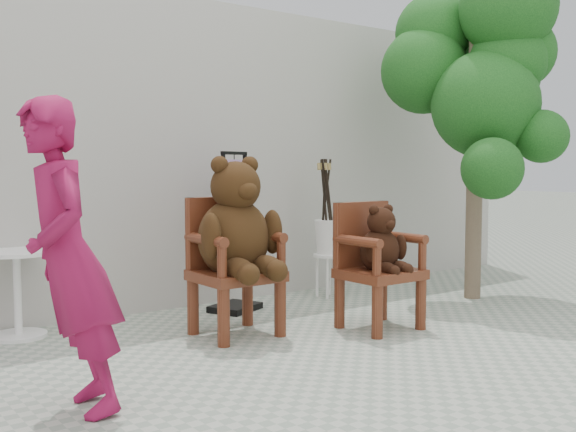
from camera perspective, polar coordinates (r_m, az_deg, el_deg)
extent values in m
plane|color=#9A9F8F|center=(4.85, 9.13, -12.31)|extent=(60.00, 60.00, 0.00)
cube|color=#B2AFA7|center=(7.16, -8.90, 5.17)|extent=(9.00, 1.00, 3.00)
cylinder|color=#491E0F|center=(5.21, -5.47, -8.56)|extent=(0.10, 0.10, 0.45)
cylinder|color=#491E0F|center=(5.62, -8.05, -7.65)|extent=(0.10, 0.10, 0.45)
cylinder|color=#491E0F|center=(5.50, -0.67, -7.86)|extent=(0.10, 0.10, 0.45)
cylinder|color=#491E0F|center=(5.89, -3.45, -7.06)|extent=(0.10, 0.10, 0.45)
cube|color=#491E0F|center=(5.50, -4.41, -5.04)|extent=(0.64, 0.59, 0.09)
cube|color=#491E0F|center=(5.67, -5.79, -1.34)|extent=(0.61, 0.09, 0.59)
cylinder|color=#491E0F|center=(5.53, -8.26, -1.50)|extent=(0.09, 0.09, 0.59)
cylinder|color=#491E0F|center=(5.12, -5.61, -3.74)|extent=(0.07, 0.07, 0.27)
cylinder|color=#491E0F|center=(5.31, -6.97, -2.01)|extent=(0.09, 0.56, 0.09)
cylinder|color=#491E0F|center=(5.81, -3.44, -1.19)|extent=(0.09, 0.09, 0.59)
cylinder|color=#491E0F|center=(5.43, -0.58, -3.27)|extent=(0.07, 0.07, 0.27)
cylinder|color=#491E0F|center=(5.61, -2.03, -1.65)|extent=(0.09, 0.56, 0.09)
ellipsoid|color=black|center=(5.48, -4.60, -1.89)|extent=(0.61, 0.52, 0.64)
sphere|color=black|center=(5.43, -4.46, 2.51)|extent=(0.41, 0.41, 0.41)
ellipsoid|color=black|center=(5.29, -3.52, 2.14)|extent=(0.18, 0.15, 0.15)
sphere|color=black|center=(5.36, -5.82, 4.33)|extent=(0.14, 0.14, 0.14)
sphere|color=black|center=(5.51, -3.27, 4.34)|extent=(0.14, 0.14, 0.14)
ellipsoid|color=black|center=(5.22, -6.53, -1.71)|extent=(0.14, 0.20, 0.37)
ellipsoid|color=black|center=(5.21, -4.21, -4.52)|extent=(0.18, 0.36, 0.18)
sphere|color=black|center=(5.09, -3.35, -4.94)|extent=(0.17, 0.17, 0.17)
ellipsoid|color=black|center=(5.53, -1.34, -1.35)|extent=(0.14, 0.20, 0.37)
ellipsoid|color=black|center=(5.35, -1.82, -4.27)|extent=(0.18, 0.36, 0.18)
sphere|color=black|center=(5.24, -0.93, -4.67)|extent=(0.17, 0.17, 0.17)
cylinder|color=#491E0F|center=(5.47, 7.57, -8.07)|extent=(0.09, 0.09, 0.43)
cylinder|color=#491E0F|center=(5.80, 4.38, -7.34)|extent=(0.09, 0.09, 0.43)
cylinder|color=#491E0F|center=(5.84, 11.18, -7.34)|extent=(0.09, 0.09, 0.43)
cylinder|color=#491E0F|center=(6.15, 7.98, -6.72)|extent=(0.09, 0.09, 0.43)
cube|color=#491E0F|center=(5.76, 7.81, -4.87)|extent=(0.61, 0.56, 0.08)
cube|color=#491E0F|center=(5.89, 6.21, -1.51)|extent=(0.58, 0.08, 0.56)
cylinder|color=#491E0F|center=(5.72, 4.27, -1.67)|extent=(0.08, 0.08, 0.56)
cylinder|color=#491E0F|center=(5.39, 7.53, -3.69)|extent=(0.07, 0.07, 0.25)
cylinder|color=#491E0F|center=(5.54, 5.89, -2.14)|extent=(0.08, 0.53, 0.08)
cylinder|color=#491E0F|center=(6.08, 8.04, -1.35)|extent=(0.08, 0.08, 0.56)
cylinder|color=#491E0F|center=(5.77, 11.30, -3.21)|extent=(0.07, 0.07, 0.25)
cylinder|color=#491E0F|center=(5.91, 9.67, -1.78)|extent=(0.08, 0.53, 0.08)
ellipsoid|color=black|center=(5.74, 7.76, -2.95)|extent=(0.36, 0.31, 0.38)
sphere|color=black|center=(5.71, 7.91, -0.48)|extent=(0.24, 0.24, 0.24)
ellipsoid|color=black|center=(5.64, 8.60, -0.72)|extent=(0.11, 0.09, 0.09)
sphere|color=black|center=(5.64, 7.27, 0.52)|extent=(0.08, 0.08, 0.08)
sphere|color=black|center=(5.76, 8.48, 0.58)|extent=(0.08, 0.08, 0.08)
ellipsoid|color=black|center=(5.57, 7.07, -2.89)|extent=(0.08, 0.12, 0.22)
ellipsoid|color=black|center=(5.59, 8.35, -4.42)|extent=(0.11, 0.21, 0.11)
sphere|color=black|center=(5.54, 8.96, -4.64)|extent=(0.10, 0.10, 0.10)
ellipsoid|color=black|center=(5.81, 9.51, -2.62)|extent=(0.08, 0.12, 0.22)
ellipsoid|color=black|center=(5.70, 9.46, -4.27)|extent=(0.11, 0.21, 0.11)
sphere|color=black|center=(5.65, 10.07, -4.48)|extent=(0.10, 0.10, 0.10)
imported|color=maroon|center=(3.87, -18.02, -3.44)|extent=(0.47, 0.67, 1.75)
cylinder|color=white|center=(5.80, -22.01, -2.87)|extent=(0.60, 0.60, 0.03)
cylinder|color=white|center=(5.85, -21.92, -6.18)|extent=(0.06, 0.06, 0.68)
cylinder|color=white|center=(5.92, -21.83, -9.37)|extent=(0.44, 0.44, 0.03)
cube|color=black|center=(6.25, -5.47, -1.54)|extent=(0.04, 0.04, 1.50)
cube|color=black|center=(6.55, -3.65, -1.27)|extent=(0.04, 0.04, 1.50)
cube|color=black|center=(6.37, -4.58, 5.33)|extent=(0.38, 0.19, 0.03)
cube|color=black|center=(6.51, -4.50, -7.72)|extent=(0.55, 0.50, 0.06)
cube|color=#AD83BF|center=(6.36, -4.49, 2.45)|extent=(0.35, 0.18, 0.52)
cylinder|color=black|center=(6.37, -4.58, 5.06)|extent=(0.01, 0.01, 0.08)
cylinder|color=white|center=(7.11, 3.45, -3.35)|extent=(0.32, 0.32, 0.03)
cylinder|color=white|center=(7.26, 3.52, -4.95)|extent=(0.03, 0.03, 0.44)
cylinder|color=white|center=(7.15, 2.48, -5.08)|extent=(0.03, 0.03, 0.44)
cylinder|color=white|center=(7.02, 3.36, -5.26)|extent=(0.03, 0.03, 0.44)
cylinder|color=white|center=(7.13, 4.40, -5.12)|extent=(0.03, 0.03, 0.44)
cylinder|color=black|center=(7.07, 3.09, 1.62)|extent=(0.12, 0.08, 0.80)
cylinder|color=olive|center=(7.08, 2.79, 4.22)|extent=(0.04, 0.04, 0.08)
cylinder|color=black|center=(7.00, 3.34, 1.59)|extent=(0.08, 0.12, 0.80)
cylinder|color=olive|center=(6.96, 3.24, 4.21)|extent=(0.04, 0.04, 0.08)
cylinder|color=black|center=(7.03, 3.10, 1.61)|extent=(0.07, 0.18, 0.79)
cylinder|color=olive|center=(7.00, 2.64, 4.22)|extent=(0.04, 0.05, 0.08)
cylinder|color=black|center=(7.06, 3.07, 1.62)|extent=(0.14, 0.12, 0.79)
cylinder|color=olive|center=(7.06, 2.64, 4.22)|extent=(0.05, 0.04, 0.08)
cylinder|color=black|center=(7.09, 3.21, 1.63)|extent=(0.15, 0.03, 0.79)
cylinder|color=olive|center=(7.12, 2.98, 4.21)|extent=(0.05, 0.04, 0.07)
cylinder|color=black|center=(7.00, 3.49, 1.59)|extent=(0.10, 0.08, 0.80)
cylinder|color=olive|center=(6.96, 3.52, 4.21)|extent=(0.04, 0.04, 0.08)
cylinder|color=brown|center=(7.24, 15.55, 4.73)|extent=(0.17, 0.17, 2.92)
sphere|color=#103A12|center=(7.47, 18.98, 12.95)|extent=(0.74, 0.74, 0.74)
sphere|color=#103A12|center=(7.84, 16.75, 11.28)|extent=(1.06, 1.06, 1.06)
sphere|color=#103A12|center=(7.64, 12.27, 14.90)|extent=(0.83, 0.83, 0.83)
sphere|color=#103A12|center=(7.16, 16.35, 9.04)|extent=(1.08, 1.08, 1.08)
sphere|color=#103A12|center=(7.44, 11.45, 11.97)|extent=(0.91, 0.91, 0.91)
sphere|color=#103A12|center=(7.33, 18.15, 12.42)|extent=(0.78, 0.78, 0.78)
sphere|color=#103A12|center=(7.37, 18.12, 16.41)|extent=(0.97, 0.97, 0.97)
sphere|color=#103A12|center=(6.59, 16.90, 3.86)|extent=(0.58, 0.58, 0.58)
sphere|color=#103A12|center=(7.06, 20.67, 6.33)|extent=(0.52, 0.52, 0.52)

